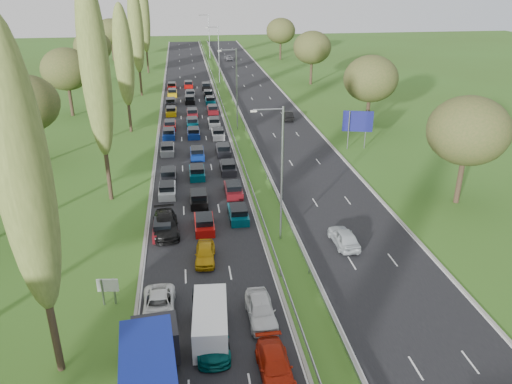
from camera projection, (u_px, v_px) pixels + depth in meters
ground at (236, 125)px, 78.21m from camera, size 260.00×260.00×0.00m
near_carriageway at (192, 123)px, 79.59m from camera, size 10.50×215.00×0.04m
far_carriageway at (275, 120)px, 81.37m from camera, size 10.50×215.00×0.04m
central_reservation at (234, 118)px, 80.26m from camera, size 2.36×215.00×0.32m
lamp_columns at (237, 90)px, 74.00m from camera, size 0.18×140.18×12.00m
poplar_row at (114, 58)px, 60.42m from camera, size 2.80×127.80×22.44m
woodland_left at (17, 111)px, 55.88m from camera, size 8.00×166.00×11.10m
woodland_right at (393, 91)px, 65.62m from camera, size 8.00×153.00×11.10m
traffic_queue_fill at (193, 129)px, 74.83m from camera, size 9.04×68.97×0.80m
near_car_2 at (159, 306)px, 34.41m from camera, size 2.23×4.81×1.33m
near_car_3 at (166, 224)px, 45.35m from camera, size 2.65×5.68×1.60m
near_car_7 at (212, 336)px, 31.36m from camera, size 2.07×5.05×1.46m
near_car_8 at (205, 253)px, 40.85m from camera, size 1.91×4.11×1.36m
near_car_11 at (275, 366)px, 29.06m from camera, size 1.97×4.70×1.36m
near_car_12 at (261, 310)px, 33.81m from camera, size 1.91×4.60×1.56m
far_car_0 at (344, 237)px, 43.22m from camera, size 2.00×4.54×1.52m
far_car_1 at (288, 115)px, 81.07m from camera, size 1.69×4.25×1.37m
far_car_2 at (229, 58)px, 138.34m from camera, size 2.34×4.75×1.30m
blue_lorry at (152, 382)px, 25.97m from camera, size 2.76×9.92×4.19m
white_van_rear at (210, 320)px, 32.31m from camera, size 2.15×5.49×2.21m
info_sign at (108, 288)px, 35.15m from camera, size 1.50×0.28×2.10m
direction_sign at (358, 123)px, 66.40m from camera, size 3.89×1.14×5.20m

